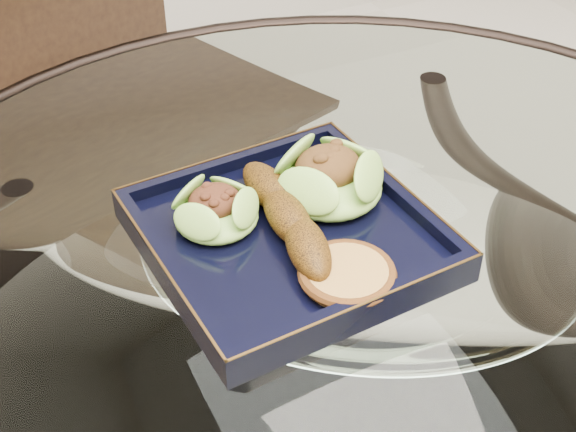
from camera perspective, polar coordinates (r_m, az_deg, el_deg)
name	(u,v)px	position (r m, az deg, el deg)	size (l,w,h in m)	color
dining_table	(353,367)	(0.92, 4.66, -10.67)	(1.13, 1.13, 0.77)	white
dining_chair	(124,168)	(1.32, -11.59, 3.40)	(0.55, 0.55, 0.98)	black
navy_plate	(288,239)	(0.81, 0.00, -1.66)	(0.27, 0.27, 0.02)	black
lettuce_wrap_left	(216,212)	(0.80, -5.14, 0.28)	(0.09, 0.09, 0.03)	olive
lettuce_wrap_right	(329,181)	(0.84, 2.94, 2.51)	(0.11, 0.11, 0.04)	olive
roasted_plantain	(288,217)	(0.79, -0.03, -0.04)	(0.19, 0.04, 0.03)	#5C3509
crumb_patty	(347,275)	(0.74, 4.23, -4.23)	(0.08, 0.08, 0.02)	#B17D3B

